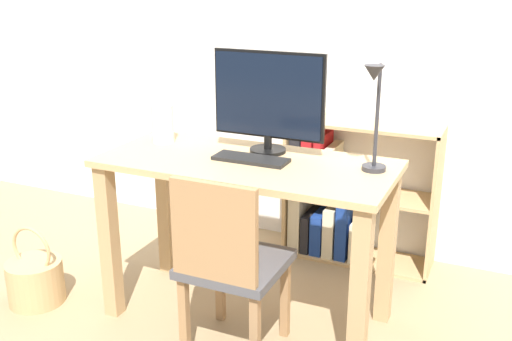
# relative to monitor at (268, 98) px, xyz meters

# --- Properties ---
(ground_plane) EXTENTS (10.00, 10.00, 0.00)m
(ground_plane) POSITION_rel_monitor_xyz_m (-0.03, -0.16, -1.03)
(ground_plane) COLOR #997F5B
(wall_back) EXTENTS (8.00, 0.05, 2.60)m
(wall_back) POSITION_rel_monitor_xyz_m (-0.03, 0.81, 0.27)
(wall_back) COLOR white
(wall_back) RESTS_ON ground_plane
(desk) EXTENTS (1.29, 0.59, 0.78)m
(desk) POSITION_rel_monitor_xyz_m (-0.03, -0.16, -0.42)
(desk) COLOR tan
(desk) RESTS_ON ground_plane
(monitor) EXTENTS (0.53, 0.17, 0.46)m
(monitor) POSITION_rel_monitor_xyz_m (0.00, 0.00, 0.00)
(monitor) COLOR black
(monitor) RESTS_ON desk
(keyboard) EXTENTS (0.33, 0.12, 0.02)m
(keyboard) POSITION_rel_monitor_xyz_m (-0.01, -0.15, -0.24)
(keyboard) COLOR black
(keyboard) RESTS_ON desk
(vase) EXTENTS (0.11, 0.11, 0.23)m
(vase) POSITION_rel_monitor_xyz_m (-0.52, -0.06, -0.15)
(vase) COLOR silver
(vase) RESTS_ON desk
(desk_lamp) EXTENTS (0.10, 0.19, 0.45)m
(desk_lamp) POSITION_rel_monitor_xyz_m (0.50, -0.12, 0.03)
(desk_lamp) COLOR #2D2D33
(desk_lamp) RESTS_ON desk
(chair) EXTENTS (0.40, 0.40, 0.82)m
(chair) POSITION_rel_monitor_xyz_m (0.03, -0.46, -0.58)
(chair) COLOR #4C4C51
(chair) RESTS_ON ground_plane
(bookshelf) EXTENTS (0.82, 0.28, 0.80)m
(bookshelf) POSITION_rel_monitor_xyz_m (0.14, 0.64, -0.68)
(bookshelf) COLOR tan
(bookshelf) RESTS_ON ground_plane
(basket) EXTENTS (0.27, 0.27, 0.40)m
(basket) POSITION_rel_monitor_xyz_m (-1.04, -0.47, -0.91)
(basket) COLOR tan
(basket) RESTS_ON ground_plane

